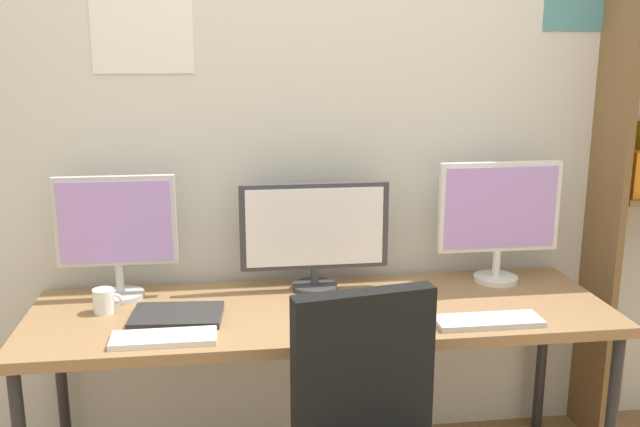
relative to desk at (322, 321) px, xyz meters
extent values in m
cube|color=silver|center=(0.00, 0.42, 0.61)|extent=(4.55, 0.10, 2.60)
cube|color=white|center=(-0.64, 0.37, 1.13)|extent=(0.38, 0.01, 0.46)
cube|color=#936D47|center=(0.00, 0.00, 0.03)|extent=(2.15, 0.68, 0.04)
cylinder|color=#262628|center=(1.03, -0.29, -0.34)|extent=(0.04, 0.04, 0.70)
cylinder|color=#262628|center=(-1.03, 0.29, -0.34)|extent=(0.04, 0.04, 0.70)
cylinder|color=#262628|center=(1.03, 0.29, -0.34)|extent=(0.04, 0.04, 0.70)
cube|color=brown|center=(1.23, 0.23, 0.29)|extent=(0.03, 0.28, 1.96)
cube|color=orange|center=(1.30, 0.23, 0.50)|extent=(0.05, 0.22, 0.19)
cube|color=gold|center=(1.36, 0.24, 0.55)|extent=(0.04, 0.22, 0.30)
cube|color=black|center=(0.05, -0.53, 0.06)|extent=(0.45, 0.14, 0.48)
cylinder|color=silver|center=(-0.76, 0.21, 0.06)|extent=(0.18, 0.18, 0.02)
cylinder|color=silver|center=(-0.76, 0.21, 0.13)|extent=(0.03, 0.03, 0.11)
cube|color=silver|center=(-0.76, 0.21, 0.36)|extent=(0.45, 0.03, 0.34)
cube|color=#B28CE5|center=(-0.76, 0.20, 0.36)|extent=(0.41, 0.01, 0.31)
cylinder|color=#38383D|center=(0.00, 0.21, 0.06)|extent=(0.18, 0.18, 0.02)
cylinder|color=#38383D|center=(0.00, 0.21, 0.10)|extent=(0.03, 0.03, 0.07)
cube|color=#38383D|center=(0.00, 0.21, 0.31)|extent=(0.59, 0.03, 0.34)
cube|color=white|center=(0.00, 0.20, 0.31)|extent=(0.54, 0.01, 0.31)
cylinder|color=silver|center=(0.76, 0.21, 0.06)|extent=(0.18, 0.18, 0.02)
cylinder|color=silver|center=(0.76, 0.21, 0.13)|extent=(0.03, 0.03, 0.11)
cube|color=silver|center=(0.76, 0.21, 0.37)|extent=(0.50, 0.03, 0.37)
cube|color=#B28CE5|center=(0.76, 0.20, 0.37)|extent=(0.46, 0.01, 0.33)
cube|color=silver|center=(-0.56, -0.23, 0.06)|extent=(0.35, 0.13, 0.02)
cube|color=silver|center=(0.56, -0.23, 0.06)|extent=(0.38, 0.13, 0.02)
ellipsoid|color=silver|center=(0.02, -0.16, 0.07)|extent=(0.06, 0.10, 0.03)
cube|color=#2D2D2D|center=(-0.53, -0.04, 0.06)|extent=(0.34, 0.25, 0.02)
cylinder|color=white|center=(-0.80, 0.06, 0.10)|extent=(0.08, 0.08, 0.09)
torus|color=white|center=(-0.76, 0.06, 0.10)|extent=(0.06, 0.01, 0.06)
camera|label=1|loc=(-0.34, -2.46, 1.01)|focal=39.80mm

